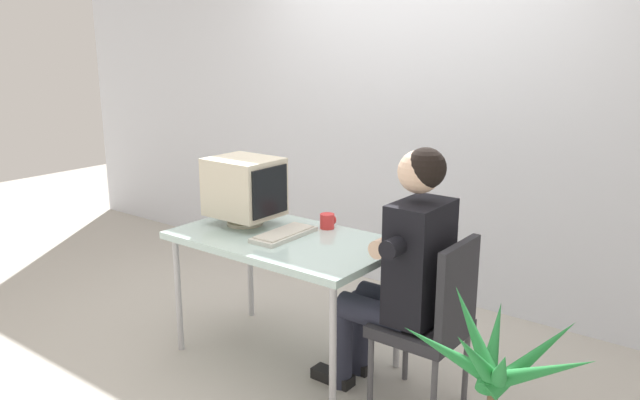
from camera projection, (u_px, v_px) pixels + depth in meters
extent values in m
plane|color=#B2ADA3|center=(286.00, 357.00, 3.65)|extent=(12.00, 12.00, 0.00)
cube|color=silver|center=(453.00, 86.00, 4.18)|extent=(8.00, 0.10, 3.00)
cylinder|color=#B7B7BC|center=(178.00, 295.00, 3.66)|extent=(0.04, 0.04, 0.70)
cylinder|color=#B7B7BC|center=(333.00, 351.00, 3.00)|extent=(0.04, 0.04, 0.70)
cylinder|color=#B7B7BC|center=(250.00, 266.00, 4.13)|extent=(0.04, 0.04, 0.70)
cylinder|color=#B7B7BC|center=(398.00, 309.00, 3.47)|extent=(0.04, 0.04, 0.70)
cube|color=silver|center=(284.00, 240.00, 3.47)|extent=(1.25, 0.73, 0.04)
cylinder|color=beige|center=(245.00, 223.00, 3.70)|extent=(0.21, 0.21, 0.02)
cylinder|color=beige|center=(245.00, 218.00, 3.69)|extent=(0.06, 0.06, 0.04)
cube|color=beige|center=(244.00, 187.00, 3.65)|extent=(0.39, 0.33, 0.34)
cube|color=black|center=(270.00, 192.00, 3.53)|extent=(0.01, 0.28, 0.28)
cube|color=silver|center=(283.00, 235.00, 3.46)|extent=(0.18, 0.41, 0.02)
cube|color=beige|center=(283.00, 232.00, 3.46)|extent=(0.15, 0.37, 0.01)
cylinder|color=#4C4C51|center=(371.00, 373.00, 3.10)|extent=(0.03, 0.03, 0.39)
cylinder|color=#4C4C51|center=(434.00, 396.00, 2.90)|extent=(0.03, 0.03, 0.39)
cylinder|color=#4C4C51|center=(406.00, 346.00, 3.37)|extent=(0.03, 0.03, 0.39)
cylinder|color=#4C4C51|center=(466.00, 366.00, 3.16)|extent=(0.03, 0.03, 0.39)
cube|color=#2D2D33|center=(420.00, 328.00, 3.08)|extent=(0.41, 0.41, 0.06)
cube|color=#2D2D33|center=(458.00, 289.00, 2.91)|extent=(0.04, 0.37, 0.45)
cube|color=black|center=(420.00, 261.00, 3.00)|extent=(0.22, 0.35, 0.59)
sphere|color=beige|center=(420.00, 172.00, 2.91)|extent=(0.21, 0.21, 0.21)
sphere|color=black|center=(425.00, 168.00, 2.88)|extent=(0.20, 0.20, 0.20)
cylinder|color=#262838|center=(374.00, 314.00, 3.12)|extent=(0.39, 0.14, 0.14)
cylinder|color=#262838|center=(393.00, 302.00, 3.26)|extent=(0.39, 0.14, 0.14)
cylinder|color=#262838|center=(342.00, 345.00, 3.30)|extent=(0.11, 0.11, 0.47)
cylinder|color=#262838|center=(361.00, 333.00, 3.43)|extent=(0.11, 0.11, 0.47)
cube|color=black|center=(333.00, 377.00, 3.38)|extent=(0.24, 0.09, 0.06)
cube|color=black|center=(352.00, 363.00, 3.52)|extent=(0.24, 0.09, 0.06)
cylinder|color=black|center=(395.00, 247.00, 2.83)|extent=(0.09, 0.14, 0.09)
cylinder|color=black|center=(437.00, 226.00, 3.14)|extent=(0.09, 0.14, 0.09)
cylinder|color=beige|center=(395.00, 241.00, 3.07)|extent=(0.09, 0.35, 0.09)
cone|color=#26843D|center=(537.00, 372.00, 2.25)|extent=(0.42, 0.13, 0.27)
cone|color=#26843D|center=(533.00, 357.00, 2.34)|extent=(0.31, 0.34, 0.33)
cone|color=#26843D|center=(494.00, 343.00, 2.47)|extent=(0.20, 0.40, 0.30)
cone|color=#26843D|center=(476.00, 337.00, 2.41)|extent=(0.33, 0.21, 0.39)
cone|color=#26843D|center=(453.00, 356.00, 2.38)|extent=(0.42, 0.21, 0.27)
cone|color=#26843D|center=(478.00, 362.00, 2.24)|extent=(0.13, 0.35, 0.37)
cone|color=#26843D|center=(501.00, 371.00, 2.19)|extent=(0.22, 0.35, 0.36)
cylinder|color=red|center=(327.00, 221.00, 3.61)|extent=(0.08, 0.08, 0.09)
torus|color=red|center=(332.00, 219.00, 3.65)|extent=(0.06, 0.01, 0.06)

